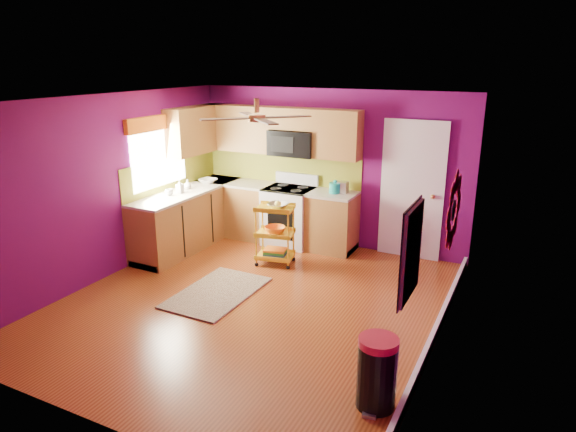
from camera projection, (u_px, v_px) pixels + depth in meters
The scene contains 18 objects.
ground at pixel (252, 303), 6.44m from camera, with size 5.00×5.00×0.00m, color maroon.
room_envelope at pixel (251, 176), 5.95m from camera, with size 4.54×5.04×2.52m.
lower_cabinets at pixel (237, 217), 8.44m from camera, with size 2.81×2.31×0.94m.
electric_range at pixel (289, 215), 8.39m from camera, with size 0.76×0.66×1.13m.
upper_cabinetry at pixel (251, 132), 8.30m from camera, with size 2.80×2.30×1.26m.
left_window at pixel (158, 141), 7.77m from camera, with size 0.08×1.35×1.08m.
panel_door at pixel (412, 192), 7.67m from camera, with size 0.95×0.11×2.15m.
right_wall_art at pixel (438, 226), 4.78m from camera, with size 0.04×2.74×1.04m.
ceiling_fan at pixel (257, 117), 5.94m from camera, with size 1.01×1.01×0.26m.
shag_rug at pixel (217, 292), 6.70m from camera, with size 0.87×1.41×0.02m, color black.
rolling_cart at pixel (275, 232), 7.53m from camera, with size 0.61×0.50×0.98m.
trash_can at pixel (377, 373), 4.44m from camera, with size 0.40×0.41×0.67m.
teal_kettle at pixel (335, 188), 7.93m from camera, with size 0.18×0.18×0.21m.
toaster at pixel (341, 187), 7.95m from camera, with size 0.22×0.15×0.18m, color beige.
soap_bottle_a at pixel (180, 186), 7.93m from camera, with size 0.09×0.10×0.21m, color #EA3F72.
soap_bottle_b at pixel (188, 184), 8.19m from camera, with size 0.12×0.12×0.15m, color white.
counter_dish at pixel (208, 181), 8.59m from camera, with size 0.29×0.29×0.07m, color white.
counter_cup at pixel (169, 192), 7.80m from camera, with size 0.12×0.12×0.10m, color white.
Camera 1 is at (2.99, -5.02, 2.94)m, focal length 32.00 mm.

